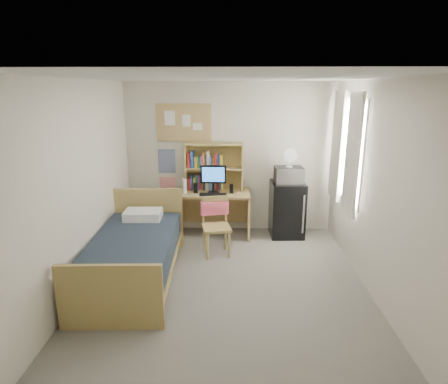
{
  "coord_description": "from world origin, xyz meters",
  "views": [
    {
      "loc": [
        0.09,
        -4.36,
        2.48
      ],
      "look_at": [
        -0.07,
        1.2,
        0.94
      ],
      "focal_mm": 30.0,
      "sensor_mm": 36.0,
      "label": 1
    }
  ],
  "objects_px": {
    "monitor": "(213,180)",
    "speaker_left": "(196,188)",
    "mini_fridge": "(287,209)",
    "speaker_right": "(231,189)",
    "desk_chair": "(217,227)",
    "bulletin_board": "(184,123)",
    "microwave": "(289,175)",
    "desk_fan": "(289,159)",
    "desk": "(214,214)",
    "bed": "(134,259)"
  },
  "relations": [
    {
      "from": "speaker_left",
      "to": "microwave",
      "type": "bearing_deg",
      "value": 3.36
    },
    {
      "from": "speaker_left",
      "to": "speaker_right",
      "type": "xyz_separation_m",
      "value": [
        0.6,
        -0.01,
        -0.01
      ]
    },
    {
      "from": "desk",
      "to": "monitor",
      "type": "xyz_separation_m",
      "value": [
        -0.0,
        -0.06,
        0.62
      ]
    },
    {
      "from": "bulletin_board",
      "to": "desk_fan",
      "type": "relative_size",
      "value": 3.29
    },
    {
      "from": "desk",
      "to": "speaker_left",
      "type": "xyz_separation_m",
      "value": [
        -0.3,
        -0.06,
        0.47
      ]
    },
    {
      "from": "mini_fridge",
      "to": "speaker_right",
      "type": "distance_m",
      "value": 1.04
    },
    {
      "from": "mini_fridge",
      "to": "monitor",
      "type": "xyz_separation_m",
      "value": [
        -1.26,
        -0.09,
        0.53
      ]
    },
    {
      "from": "desk",
      "to": "desk_chair",
      "type": "relative_size",
      "value": 1.39
    },
    {
      "from": "desk_chair",
      "to": "mini_fridge",
      "type": "relative_size",
      "value": 0.94
    },
    {
      "from": "desk_fan",
      "to": "desk",
      "type": "bearing_deg",
      "value": 178.24
    },
    {
      "from": "mini_fridge",
      "to": "speaker_left",
      "type": "height_order",
      "value": "mini_fridge"
    },
    {
      "from": "speaker_right",
      "to": "microwave",
      "type": "relative_size",
      "value": 0.33
    },
    {
      "from": "bulletin_board",
      "to": "microwave",
      "type": "bearing_deg",
      "value": -9.66
    },
    {
      "from": "desk_fan",
      "to": "bed",
      "type": "bearing_deg",
      "value": -146.5
    },
    {
      "from": "desk_chair",
      "to": "monitor",
      "type": "distance_m",
      "value": 0.93
    },
    {
      "from": "desk",
      "to": "microwave",
      "type": "xyz_separation_m",
      "value": [
        1.26,
        0.01,
        0.69
      ]
    },
    {
      "from": "desk_chair",
      "to": "desk_fan",
      "type": "relative_size",
      "value": 3.14
    },
    {
      "from": "desk",
      "to": "mini_fridge",
      "type": "relative_size",
      "value": 1.31
    },
    {
      "from": "desk_chair",
      "to": "desk",
      "type": "bearing_deg",
      "value": 84.09
    },
    {
      "from": "speaker_left",
      "to": "speaker_right",
      "type": "relative_size",
      "value": 1.09
    },
    {
      "from": "desk",
      "to": "speaker_right",
      "type": "xyz_separation_m",
      "value": [
        0.3,
        -0.06,
        0.47
      ]
    },
    {
      "from": "monitor",
      "to": "speaker_left",
      "type": "height_order",
      "value": "monitor"
    },
    {
      "from": "desk_chair",
      "to": "desk_fan",
      "type": "bearing_deg",
      "value": 22.88
    },
    {
      "from": "desk_chair",
      "to": "monitor",
      "type": "height_order",
      "value": "monitor"
    },
    {
      "from": "speaker_left",
      "to": "desk_fan",
      "type": "relative_size",
      "value": 0.59
    },
    {
      "from": "bulletin_board",
      "to": "desk_fan",
      "type": "height_order",
      "value": "bulletin_board"
    },
    {
      "from": "mini_fridge",
      "to": "desk_chair",
      "type": "bearing_deg",
      "value": -146.9
    },
    {
      "from": "monitor",
      "to": "desk_fan",
      "type": "distance_m",
      "value": 1.31
    },
    {
      "from": "bulletin_board",
      "to": "speaker_left",
      "type": "distance_m",
      "value": 1.14
    },
    {
      "from": "desk_chair",
      "to": "bed",
      "type": "height_order",
      "value": "desk_chair"
    },
    {
      "from": "monitor",
      "to": "microwave",
      "type": "bearing_deg",
      "value": 4.16
    },
    {
      "from": "speaker_left",
      "to": "desk_fan",
      "type": "distance_m",
      "value": 1.64
    },
    {
      "from": "desk_chair",
      "to": "desk_fan",
      "type": "distance_m",
      "value": 1.7
    },
    {
      "from": "desk_fan",
      "to": "desk_chair",
      "type": "bearing_deg",
      "value": -147.57
    },
    {
      "from": "desk_fan",
      "to": "mini_fridge",
      "type": "bearing_deg",
      "value": 90.0
    },
    {
      "from": "bulletin_board",
      "to": "desk",
      "type": "relative_size",
      "value": 0.75
    },
    {
      "from": "mini_fridge",
      "to": "desk_fan",
      "type": "height_order",
      "value": "desk_fan"
    },
    {
      "from": "desk_chair",
      "to": "bed",
      "type": "relative_size",
      "value": 0.42
    },
    {
      "from": "desk_chair",
      "to": "speaker_left",
      "type": "xyz_separation_m",
      "value": [
        -0.39,
        0.75,
        0.42
      ]
    },
    {
      "from": "speaker_left",
      "to": "microwave",
      "type": "distance_m",
      "value": 1.58
    },
    {
      "from": "bed",
      "to": "mini_fridge",
      "type": "bearing_deg",
      "value": 33.83
    },
    {
      "from": "speaker_right",
      "to": "desk_fan",
      "type": "distance_m",
      "value": 1.09
    },
    {
      "from": "bulletin_board",
      "to": "speaker_right",
      "type": "height_order",
      "value": "bulletin_board"
    },
    {
      "from": "monitor",
      "to": "desk_fan",
      "type": "xyz_separation_m",
      "value": [
        1.26,
        0.07,
        0.35
      ]
    },
    {
      "from": "desk",
      "to": "bulletin_board",
      "type": "bearing_deg",
      "value": 149.63
    },
    {
      "from": "microwave",
      "to": "desk_fan",
      "type": "distance_m",
      "value": 0.28
    },
    {
      "from": "speaker_left",
      "to": "monitor",
      "type": "bearing_deg",
      "value": -0.0
    },
    {
      "from": "desk_chair",
      "to": "microwave",
      "type": "distance_m",
      "value": 1.57
    },
    {
      "from": "desk_chair",
      "to": "bulletin_board",
      "type": "bearing_deg",
      "value": 106.49
    },
    {
      "from": "desk_chair",
      "to": "microwave",
      "type": "xyz_separation_m",
      "value": [
        1.18,
        0.82,
        0.64
      ]
    }
  ]
}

